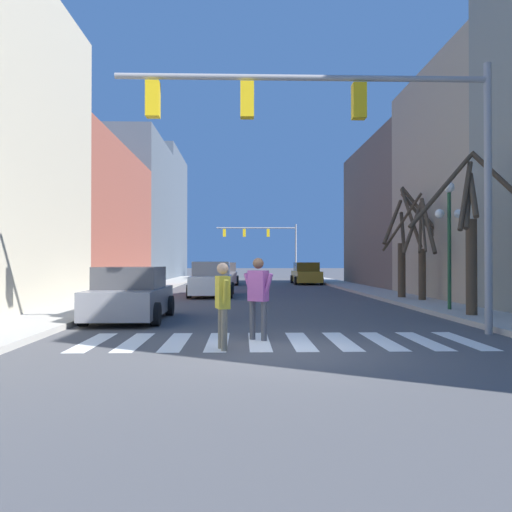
{
  "coord_description": "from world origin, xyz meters",
  "views": [
    {
      "loc": [
        -0.82,
        -9.74,
        1.74
      ],
      "look_at": [
        -0.0,
        19.67,
        2.07
      ],
      "focal_mm": 35.0,
      "sensor_mm": 36.0,
      "label": 1
    }
  ],
  "objects_px": {
    "street_lamp_right_corner": "(449,219)",
    "traffic_signal_far": "(265,237)",
    "traffic_signal_near": "(349,128)",
    "car_at_intersection": "(212,280)",
    "car_parked_right_near": "(226,274)",
    "car_parked_left_near": "(306,274)",
    "street_tree_right_near": "(420,248)",
    "street_tree_left_far": "(472,233)",
    "street_tree_left_mid": "(407,243)",
    "car_parked_left_mid": "(131,295)",
    "pedestrian_on_left_sidewalk": "(258,291)",
    "pedestrian_on_right_sidewalk": "(223,298)",
    "car_parked_left_far": "(207,272)"
  },
  "relations": [
    {
      "from": "car_at_intersection",
      "to": "street_tree_left_mid",
      "type": "bearing_deg",
      "value": 69.5
    },
    {
      "from": "car_parked_right_near",
      "to": "street_tree_left_far",
      "type": "height_order",
      "value": "street_tree_left_far"
    },
    {
      "from": "pedestrian_on_left_sidewalk",
      "to": "pedestrian_on_right_sidewalk",
      "type": "distance_m",
      "value": 1.39
    },
    {
      "from": "car_parked_left_near",
      "to": "traffic_signal_far",
      "type": "bearing_deg",
      "value": 8.7
    },
    {
      "from": "traffic_signal_near",
      "to": "car_parked_right_near",
      "type": "xyz_separation_m",
      "value": [
        -3.8,
        26.09,
        -4.15
      ]
    },
    {
      "from": "car_parked_left_mid",
      "to": "street_tree_left_far",
      "type": "distance_m",
      "value": 10.26
    },
    {
      "from": "pedestrian_on_right_sidewalk",
      "to": "street_tree_right_near",
      "type": "relative_size",
      "value": 0.38
    },
    {
      "from": "traffic_signal_near",
      "to": "car_at_intersection",
      "type": "height_order",
      "value": "traffic_signal_near"
    },
    {
      "from": "pedestrian_on_left_sidewalk",
      "to": "street_tree_left_far",
      "type": "distance_m",
      "value": 7.47
    },
    {
      "from": "car_parked_right_near",
      "to": "car_at_intersection",
      "type": "bearing_deg",
      "value": -1.26
    },
    {
      "from": "traffic_signal_near",
      "to": "street_tree_left_mid",
      "type": "bearing_deg",
      "value": 64.78
    },
    {
      "from": "car_parked_right_near",
      "to": "street_lamp_right_corner",
      "type": "bearing_deg",
      "value": 20.86
    },
    {
      "from": "car_parked_left_far",
      "to": "car_parked_left_near",
      "type": "relative_size",
      "value": 0.97
    },
    {
      "from": "street_tree_left_mid",
      "to": "street_tree_right_near",
      "type": "xyz_separation_m",
      "value": [
        0.02,
        -1.57,
        -0.24
      ]
    },
    {
      "from": "traffic_signal_near",
      "to": "street_tree_right_near",
      "type": "bearing_deg",
      "value": 60.72
    },
    {
      "from": "car_parked_left_near",
      "to": "street_tree_left_far",
      "type": "relative_size",
      "value": 0.97
    },
    {
      "from": "street_lamp_right_corner",
      "to": "traffic_signal_far",
      "type": "bearing_deg",
      "value": 96.61
    },
    {
      "from": "car_at_intersection",
      "to": "car_parked_right_near",
      "type": "height_order",
      "value": "car_at_intersection"
    },
    {
      "from": "street_lamp_right_corner",
      "to": "street_tree_right_near",
      "type": "height_order",
      "value": "street_tree_right_near"
    },
    {
      "from": "car_parked_left_mid",
      "to": "pedestrian_on_right_sidewalk",
      "type": "relative_size",
      "value": 2.43
    },
    {
      "from": "traffic_signal_near",
      "to": "car_parked_left_mid",
      "type": "bearing_deg",
      "value": 152.22
    },
    {
      "from": "street_lamp_right_corner",
      "to": "street_tree_left_mid",
      "type": "distance_m",
      "value": 5.44
    },
    {
      "from": "traffic_signal_far",
      "to": "street_tree_left_far",
      "type": "distance_m",
      "value": 40.25
    },
    {
      "from": "pedestrian_on_right_sidewalk",
      "to": "street_tree_right_near",
      "type": "height_order",
      "value": "street_tree_right_near"
    },
    {
      "from": "car_parked_left_mid",
      "to": "car_parked_left_near",
      "type": "relative_size",
      "value": 0.88
    },
    {
      "from": "street_tree_left_mid",
      "to": "street_tree_right_near",
      "type": "height_order",
      "value": "street_tree_left_mid"
    },
    {
      "from": "car_parked_left_near",
      "to": "street_tree_left_mid",
      "type": "xyz_separation_m",
      "value": [
        2.32,
        -16.61,
        1.76
      ]
    },
    {
      "from": "pedestrian_on_left_sidewalk",
      "to": "car_parked_left_near",
      "type": "bearing_deg",
      "value": 117.76
    },
    {
      "from": "traffic_signal_near",
      "to": "traffic_signal_far",
      "type": "bearing_deg",
      "value": 90.07
    },
    {
      "from": "traffic_signal_near",
      "to": "street_lamp_right_corner",
      "type": "distance_m",
      "value": 6.62
    },
    {
      "from": "car_at_intersection",
      "to": "street_tree_left_mid",
      "type": "relative_size",
      "value": 0.96
    },
    {
      "from": "car_parked_left_mid",
      "to": "pedestrian_on_right_sidewalk",
      "type": "height_order",
      "value": "pedestrian_on_right_sidewalk"
    },
    {
      "from": "car_parked_right_near",
      "to": "pedestrian_on_left_sidewalk",
      "type": "xyz_separation_m",
      "value": [
        1.61,
        -26.81,
        0.3
      ]
    },
    {
      "from": "traffic_signal_far",
      "to": "car_parked_left_mid",
      "type": "xyz_separation_m",
      "value": [
        -5.81,
        -39.67,
        -3.66
      ]
    },
    {
      "from": "street_tree_left_mid",
      "to": "street_tree_left_far",
      "type": "bearing_deg",
      "value": -93.91
    },
    {
      "from": "traffic_signal_near",
      "to": "car_parked_left_near",
      "type": "height_order",
      "value": "traffic_signal_near"
    },
    {
      "from": "street_lamp_right_corner",
      "to": "car_parked_left_far",
      "type": "relative_size",
      "value": 0.92
    },
    {
      "from": "street_tree_left_far",
      "to": "street_tree_left_mid",
      "type": "xyz_separation_m",
      "value": [
        0.5,
        7.28,
        -0.05
      ]
    },
    {
      "from": "pedestrian_on_left_sidewalk",
      "to": "street_tree_left_mid",
      "type": "bearing_deg",
      "value": 94.57
    },
    {
      "from": "car_at_intersection",
      "to": "car_parked_right_near",
      "type": "distance_m",
      "value": 12.74
    },
    {
      "from": "street_tree_right_near",
      "to": "street_tree_left_far",
      "type": "bearing_deg",
      "value": -95.2
    },
    {
      "from": "street_tree_left_mid",
      "to": "traffic_signal_near",
      "type": "bearing_deg",
      "value": -115.22
    },
    {
      "from": "pedestrian_on_left_sidewalk",
      "to": "pedestrian_on_right_sidewalk",
      "type": "bearing_deg",
      "value": -84.96
    },
    {
      "from": "street_lamp_right_corner",
      "to": "car_parked_left_mid",
      "type": "xyz_separation_m",
      "value": [
        -10.22,
        -1.58,
        -2.42
      ]
    },
    {
      "from": "car_parked_left_near",
      "to": "street_tree_right_near",
      "type": "relative_size",
      "value": 1.06
    },
    {
      "from": "car_parked_left_mid",
      "to": "street_tree_right_near",
      "type": "xyz_separation_m",
      "value": [
        10.61,
        5.4,
        1.55
      ]
    },
    {
      "from": "car_parked_right_near",
      "to": "street_tree_right_near",
      "type": "distance_m",
      "value": 19.63
    },
    {
      "from": "traffic_signal_near",
      "to": "pedestrian_on_right_sidewalk",
      "type": "height_order",
      "value": "traffic_signal_near"
    },
    {
      "from": "car_parked_left_far",
      "to": "pedestrian_on_right_sidewalk",
      "type": "relative_size",
      "value": 2.68
    },
    {
      "from": "street_lamp_right_corner",
      "to": "street_tree_left_far",
      "type": "distance_m",
      "value": 1.98
    }
  ]
}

